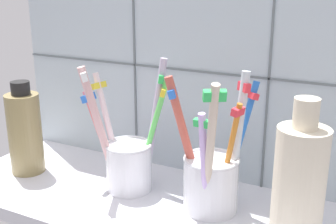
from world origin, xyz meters
The scene contains 6 objects.
counter_slab centered at (0.00, 0.00, 1.00)cm, with size 64.00×22.00×2.00cm, color silver.
tile_wall_back centered at (0.00, 12.00, 22.50)cm, with size 64.00×2.20×45.00cm.
toothbrush_cup_left centered at (-6.57, 1.67, 6.88)cm, with size 12.74×8.82×19.12cm.
toothbrush_cup_right centered at (6.47, 1.49, 7.01)cm, with size 10.67×12.47×18.79cm.
ceramic_vase centered at (17.55, 0.73, 9.20)cm, with size 6.04×6.04×16.96cm.
soap_bottle centered at (-23.81, -0.59, 8.64)cm, with size 5.16×5.16×14.60cm.
Camera 1 is at (24.76, -46.50, 31.57)cm, focal length 46.29 mm.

